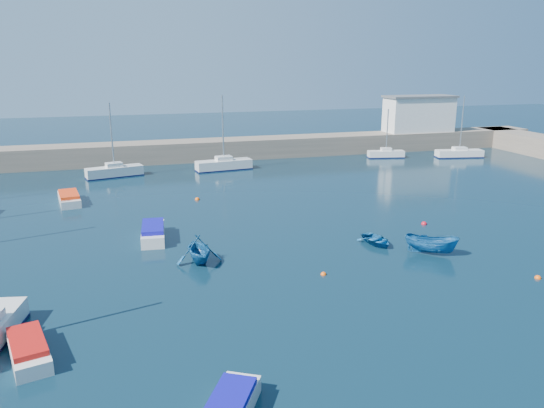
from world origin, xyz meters
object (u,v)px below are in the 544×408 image
object	(u,v)px
motorboat_1	(153,232)
dinghy_center	(377,240)
sailboat_8	(459,153)
sailboat_6	(224,164)
motorboat_0	(28,348)
motorboat_2	(69,198)
dinghy_left	(198,249)
dinghy_right	(431,245)
sailboat_7	(386,154)
sailboat_5	(114,171)
harbor_office	(419,115)

from	to	relation	value
motorboat_1	dinghy_center	xyz separation A→B (m)	(15.59, -5.65, -0.23)
sailboat_8	motorboat_1	size ratio (longest dim) A/B	1.73
sailboat_6	motorboat_0	bearing A→B (deg)	149.82
sailboat_8	motorboat_0	xyz separation A→B (m)	(-49.46, -38.56, -0.12)
motorboat_2	dinghy_left	distance (m)	20.63
motorboat_0	dinghy_center	bearing A→B (deg)	8.17
motorboat_0	motorboat_1	size ratio (longest dim) A/B	0.93
motorboat_0	dinghy_right	bearing A→B (deg)	-0.18
motorboat_2	dinghy_center	bearing A→B (deg)	-48.19
sailboat_6	sailboat_8	xyz separation A→B (m)	(32.81, -0.48, -0.11)
motorboat_1	dinghy_left	distance (m)	6.16
dinghy_center	dinghy_right	distance (m)	3.97
sailboat_8	dinghy_right	xyz separation A→B (m)	(-24.63, -32.02, 0.13)
motorboat_0	dinghy_center	xyz separation A→B (m)	(22.16, 9.46, -0.14)
sailboat_7	dinghy_left	bearing A→B (deg)	146.96
sailboat_5	motorboat_2	size ratio (longest dim) A/B	1.65
motorboat_1	dinghy_right	distance (m)	20.16
motorboat_2	sailboat_6	bearing A→B (deg)	24.59
motorboat_1	sailboat_5	bearing A→B (deg)	101.39
dinghy_center	dinghy_left	world-z (taller)	dinghy_left
sailboat_7	motorboat_1	distance (m)	42.01
motorboat_0	harbor_office	bearing A→B (deg)	29.42
motorboat_0	sailboat_6	bearing A→B (deg)	51.97
sailboat_5	dinghy_center	bearing A→B (deg)	-161.86
sailboat_6	sailboat_7	size ratio (longest dim) A/B	1.36
sailboat_7	motorboat_0	distance (m)	57.05
sailboat_5	sailboat_7	world-z (taller)	sailboat_5
sailboat_5	motorboat_0	xyz separation A→B (m)	(-3.84, -38.60, -0.21)
sailboat_5	motorboat_1	size ratio (longest dim) A/B	1.75
sailboat_6	dinghy_center	world-z (taller)	sailboat_6
motorboat_1	sailboat_8	bearing A→B (deg)	33.44
dinghy_left	dinghy_right	world-z (taller)	dinghy_left
harbor_office	sailboat_8	bearing A→B (deg)	-77.38
sailboat_7	harbor_office	bearing A→B (deg)	-44.57
motorboat_0	sailboat_5	bearing A→B (deg)	69.39
motorboat_2	dinghy_right	bearing A→B (deg)	-49.18
motorboat_1	dinghy_center	distance (m)	16.58
sailboat_5	motorboat_1	distance (m)	23.65
dinghy_center	motorboat_0	bearing A→B (deg)	-165.55
sailboat_6	motorboat_2	xyz separation A→B (m)	(-16.94, -11.19, -0.20)
dinghy_left	sailboat_5	bearing A→B (deg)	96.58
motorboat_0	motorboat_1	world-z (taller)	motorboat_1
sailboat_5	dinghy_left	bearing A→B (deg)	176.35
sailboat_5	sailboat_6	bearing A→B (deg)	-102.03
sailboat_7	motorboat_1	xyz separation A→B (m)	(-33.03, -25.97, -0.00)
sailboat_7	motorboat_0	world-z (taller)	sailboat_7
harbor_office	motorboat_2	xyz separation A→B (m)	(-47.94, -18.75, -4.63)
motorboat_0	motorboat_1	xyz separation A→B (m)	(6.57, 15.10, 0.09)
harbor_office	dinghy_left	bearing A→B (deg)	-136.07
dinghy_center	dinghy_right	xyz separation A→B (m)	(2.67, -2.92, 0.39)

